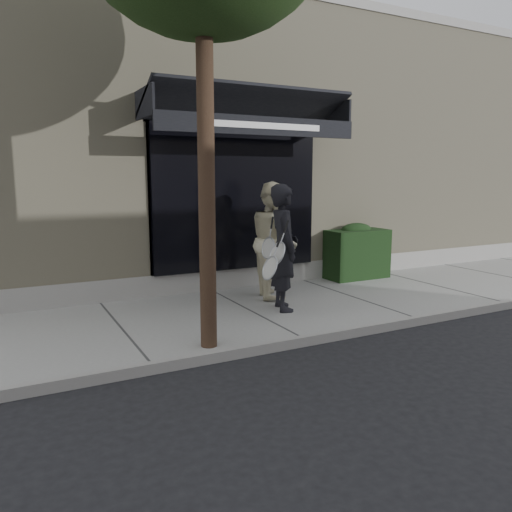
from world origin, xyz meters
TOP-DOWN VIEW (x-y plane):
  - ground at (0.00, 0.00)m, footprint 80.00×80.00m
  - sidewalk at (0.00, 0.00)m, footprint 20.00×3.00m
  - curb at (0.00, -1.55)m, footprint 20.00×0.10m
  - building_facade at (-0.01, 4.96)m, footprint 14.30×8.04m
  - hedge at (1.10, 1.25)m, footprint 1.30×0.70m
  - pedestrian_front at (-1.51, -0.23)m, footprint 0.87×0.96m
  - pedestrian_back at (-1.21, 0.60)m, footprint 1.01×1.15m

SIDE VIEW (x-z plane):
  - ground at x=0.00m, z-range 0.00..0.00m
  - sidewalk at x=0.00m, z-range 0.00..0.12m
  - curb at x=0.00m, z-range 0.00..0.14m
  - hedge at x=1.10m, z-range 0.09..1.23m
  - pedestrian_front at x=-1.51m, z-range 0.12..2.08m
  - pedestrian_back at x=-1.21m, z-range 0.12..2.11m
  - building_facade at x=-0.01m, z-range -0.08..5.56m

